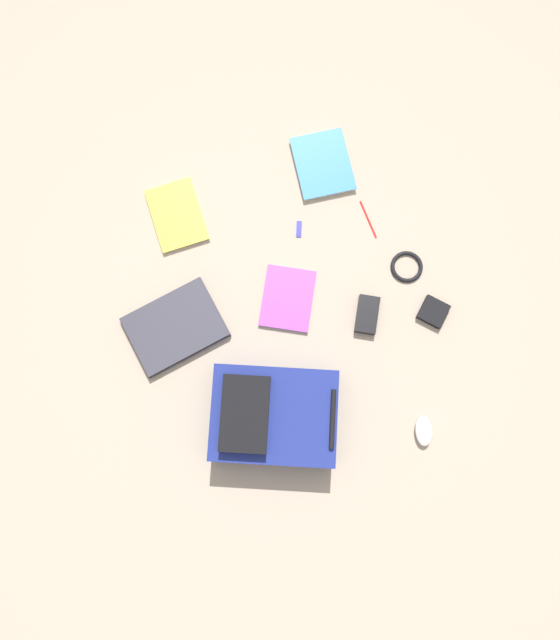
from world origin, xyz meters
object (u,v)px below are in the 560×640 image
object	(u,v)px
laptop	(175,327)
usb_stick	(299,229)
book_red	(177,215)
computer_mouse	(424,431)
backpack	(272,415)
book_manual	(288,298)
pen_black	(368,219)
cable_coil	(407,267)
earbud_pouch	(433,312)
power_brick	(367,315)
book_blue	(323,165)

from	to	relation	value
laptop	usb_stick	distance (m)	0.56
book_red	computer_mouse	world-z (taller)	computer_mouse
backpack	book_manual	size ratio (longest dim) A/B	1.75
computer_mouse	pen_black	xyz separation A→B (m)	(0.03, -0.76, -0.02)
computer_mouse	pen_black	distance (m)	0.77
cable_coil	earbud_pouch	world-z (taller)	earbud_pouch
pen_black	laptop	bearing A→B (deg)	19.54
pen_black	computer_mouse	bearing A→B (deg)	91.93
power_brick	earbud_pouch	size ratio (longest dim) A/B	1.48
power_brick	backpack	bearing A→B (deg)	35.79
backpack	earbud_pouch	xyz separation A→B (m)	(-0.62, -0.25, -0.06)
book_manual	usb_stick	distance (m)	0.26
earbud_pouch	cable_coil	bearing A→B (deg)	-72.90
backpack	computer_mouse	distance (m)	0.51
book_blue	pen_black	size ratio (longest dim) A/B	1.70
computer_mouse	pen_black	world-z (taller)	computer_mouse
laptop	book_manual	bearing A→B (deg)	-175.77
cable_coil	book_red	bearing A→B (deg)	-23.61
book_red	computer_mouse	distance (m)	1.14
book_manual	book_red	distance (m)	0.50
laptop	earbud_pouch	size ratio (longest dim) A/B	4.18
earbud_pouch	usb_stick	bearing A→B (deg)	-43.63
power_brick	book_blue	bearing A→B (deg)	-85.70
cable_coil	pen_black	xyz separation A→B (m)	(0.10, -0.20, -0.00)
cable_coil	pen_black	world-z (taller)	cable_coil
book_manual	pen_black	distance (m)	0.41
book_manual	power_brick	distance (m)	0.28
usb_stick	power_brick	bearing A→B (deg)	116.20
cable_coil	power_brick	bearing A→B (deg)	39.50
book_red	pen_black	world-z (taller)	book_red
backpack	laptop	distance (m)	0.46
power_brick	pen_black	world-z (taller)	power_brick
book_red	book_blue	bearing A→B (deg)	-170.40
earbud_pouch	book_blue	bearing A→B (deg)	-65.78
laptop	earbud_pouch	bearing A→B (deg)	172.91
computer_mouse	earbud_pouch	world-z (taller)	computer_mouse
book_blue	power_brick	bearing A→B (deg)	94.30
computer_mouse	usb_stick	world-z (taller)	computer_mouse
computer_mouse	book_manual	bearing A→B (deg)	-45.85
laptop	usb_stick	bearing A→B (deg)	-150.84
book_manual	computer_mouse	bearing A→B (deg)	124.49
book_blue	earbud_pouch	size ratio (longest dim) A/B	2.81
book_red	pen_black	distance (m)	0.69
laptop	usb_stick	size ratio (longest dim) A/B	6.23
laptop	pen_black	distance (m)	0.79
computer_mouse	usb_stick	bearing A→B (deg)	-60.62
cable_coil	power_brick	distance (m)	0.23
usb_stick	book_blue	bearing A→B (deg)	-120.37
laptop	power_brick	bearing A→B (deg)	173.19
book_red	book_blue	world-z (taller)	book_blue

